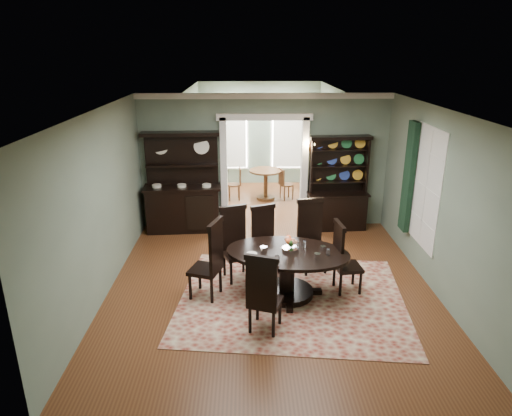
{
  "coord_description": "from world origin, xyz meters",
  "views": [
    {
      "loc": [
        -0.41,
        -6.92,
        3.9
      ],
      "look_at": [
        -0.24,
        0.6,
        1.25
      ],
      "focal_mm": 32.0,
      "sensor_mm": 36.0,
      "label": 1
    }
  ],
  "objects_px": {
    "welsh_dresser": "(337,196)",
    "parlor_table": "(266,180)",
    "dining_table": "(287,265)",
    "sideboard": "(183,197)"
  },
  "relations": [
    {
      "from": "welsh_dresser",
      "to": "parlor_table",
      "type": "distance_m",
      "value": 2.63
    },
    {
      "from": "welsh_dresser",
      "to": "dining_table",
      "type": "bearing_deg",
      "value": -118.44
    },
    {
      "from": "sideboard",
      "to": "welsh_dresser",
      "type": "bearing_deg",
      "value": -2.67
    },
    {
      "from": "parlor_table",
      "to": "welsh_dresser",
      "type": "bearing_deg",
      "value": -54.5
    },
    {
      "from": "sideboard",
      "to": "welsh_dresser",
      "type": "xyz_separation_m",
      "value": [
        3.46,
        0.03,
        -0.01
      ]
    },
    {
      "from": "welsh_dresser",
      "to": "parlor_table",
      "type": "relative_size",
      "value": 2.39
    },
    {
      "from": "dining_table",
      "to": "sideboard",
      "type": "xyz_separation_m",
      "value": [
        -2.07,
        2.96,
        0.22
      ]
    },
    {
      "from": "dining_table",
      "to": "welsh_dresser",
      "type": "bearing_deg",
      "value": 77.22
    },
    {
      "from": "welsh_dresser",
      "to": "sideboard",
      "type": "bearing_deg",
      "value": 176.9
    },
    {
      "from": "dining_table",
      "to": "sideboard",
      "type": "distance_m",
      "value": 3.62
    }
  ]
}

